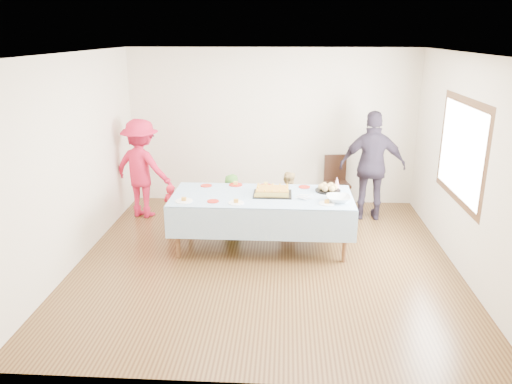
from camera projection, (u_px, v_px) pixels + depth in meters
The scene contains 22 objects.
ground at pixel (266, 260), 6.75m from camera, with size 5.00×5.00×0.00m, color #422612.
room_walls at pixel (271, 130), 6.21m from camera, with size 5.04×5.04×2.72m.
party_table at pixel (262, 199), 6.94m from camera, with size 2.50×1.10×0.78m.
birthday_cake at pixel (272, 192), 6.94m from camera, with size 0.53×0.41×0.09m.
rolls_tray at pixel (328, 188), 7.08m from camera, with size 0.36×0.36×0.11m.
punch_bowl at pixel (338, 199), 6.65m from camera, with size 0.32×0.32×0.08m, color silver.
party_hat at pixel (337, 182), 7.23m from camera, with size 0.10×0.10×0.17m, color white.
fork_pile at pixel (304, 197), 6.76m from camera, with size 0.24×0.18×0.07m, color white, non-canonical shape.
plate_red_far_a at pixel (206, 186), 7.34m from camera, with size 0.17×0.17×0.01m, color red.
plate_red_far_b at pixel (236, 185), 7.38m from camera, with size 0.20×0.20×0.01m, color red.
plate_red_far_c at pixel (266, 186), 7.34m from camera, with size 0.19×0.19×0.01m, color red.
plate_red_far_d at pixel (304, 187), 7.27m from camera, with size 0.17×0.17×0.01m, color red.
plate_red_near at pixel (213, 201), 6.66m from camera, with size 0.16×0.16×0.01m, color red.
plate_white_left at pixel (184, 201), 6.67m from camera, with size 0.23×0.23×0.01m, color white.
plate_white_mid at pixel (236, 203), 6.60m from camera, with size 0.21×0.21×0.01m, color white.
plate_white_right at pixel (327, 203), 6.58m from camera, with size 0.21×0.21×0.01m, color white.
dining_chair at pixel (336, 178), 8.70m from camera, with size 0.46×0.46×0.91m.
toddler_left at pixel (172, 209), 7.58m from camera, with size 0.28×0.18×0.77m, color red.
toddler_mid at pixel (232, 202), 7.72m from camera, with size 0.43×0.28×0.87m, color #407B29.
toddler_right at pixel (288, 199), 7.80m from camera, with size 0.43×0.34×0.89m, color tan.
adult_left at pixel (142, 169), 8.15m from camera, with size 1.05×0.60×1.63m, color red.
adult_right at pixel (372, 166), 8.00m from camera, with size 1.04×0.43×1.78m, color #2C2431.
Camera 1 is at (0.24, -6.14, 2.94)m, focal length 35.00 mm.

